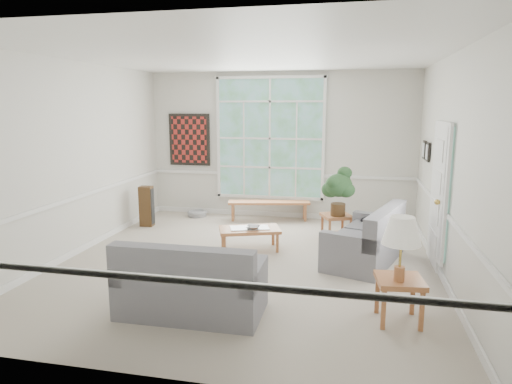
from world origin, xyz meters
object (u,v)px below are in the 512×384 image
end_table (336,228)px  side_table (399,300)px  loveseat_front (192,276)px  loveseat_right (365,234)px  coffee_table (250,239)px

end_table → side_table: side_table is taller
loveseat_front → side_table: loveseat_front is taller
loveseat_front → end_table: size_ratio=3.39×
loveseat_right → side_table: bearing=-61.5°
loveseat_front → loveseat_right: bearing=47.9°
coffee_table → end_table: 1.58m
loveseat_right → side_table: size_ratio=3.17×
loveseat_right → loveseat_front: 2.90m
side_table → loveseat_front: bearing=-173.6°
loveseat_right → end_table: bearing=132.9°
loveseat_right → loveseat_front: size_ratio=0.99×
end_table → side_table: (0.78, -2.92, 0.01)m
end_table → side_table: size_ratio=0.95×
loveseat_right → loveseat_front: loveseat_front is taller
coffee_table → side_table: (2.14, -2.12, 0.07)m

